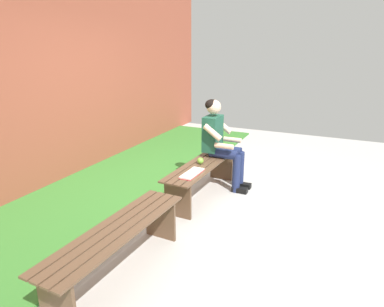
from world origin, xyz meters
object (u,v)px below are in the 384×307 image
(bench_near, at_px, (202,171))
(person_seated, at_px, (221,140))
(bench_far, at_px, (118,240))
(apple, at_px, (200,161))
(book_open, at_px, (192,173))

(bench_near, bearing_deg, person_seated, 165.84)
(bench_far, xyz_separation_m, apple, (-1.84, -0.02, 0.16))
(apple, bearing_deg, bench_near, 148.92)
(bench_near, relative_size, book_open, 3.92)
(apple, xyz_separation_m, book_open, (0.40, 0.06, -0.03))
(bench_near, distance_m, apple, 0.16)
(bench_far, xyz_separation_m, person_seated, (-2.28, 0.10, 0.35))
(bench_far, distance_m, person_seated, 2.31)
(bench_near, bearing_deg, book_open, 5.85)
(bench_far, xyz_separation_m, book_open, (-1.45, 0.04, 0.13))
(person_seated, relative_size, book_open, 3.05)
(bench_far, bearing_deg, person_seated, 177.44)
(bench_far, bearing_deg, apple, -179.41)
(bench_near, bearing_deg, bench_far, -0.00)
(apple, bearing_deg, person_seated, 164.49)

